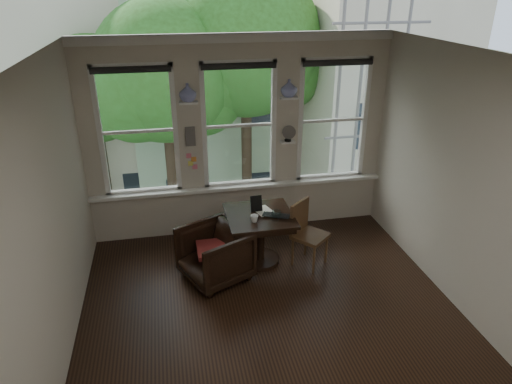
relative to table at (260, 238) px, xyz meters
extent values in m
plane|color=black|center=(-0.09, -1.18, -0.38)|extent=(4.50, 4.50, 0.00)
plane|color=silver|center=(-0.09, -1.18, 2.62)|extent=(4.50, 4.50, 0.00)
plane|color=beige|center=(-0.09, 1.07, 1.12)|extent=(4.50, 0.00, 4.50)
plane|color=beige|center=(-0.09, -3.43, 1.12)|extent=(4.50, 0.00, 4.50)
plane|color=beige|center=(-2.34, -1.18, 1.12)|extent=(0.00, 4.50, 4.50)
plane|color=beige|center=(2.16, -1.18, 1.12)|extent=(0.00, 4.50, 4.50)
cube|color=white|center=(-0.82, 0.97, 1.73)|extent=(0.26, 0.16, 0.03)
cube|color=white|center=(0.63, 0.97, 1.73)|extent=(0.26, 0.16, 0.03)
cube|color=#59544F|center=(-0.82, 1.00, 1.23)|extent=(0.14, 0.06, 0.28)
imported|color=white|center=(-0.82, 0.97, 1.86)|extent=(0.24, 0.24, 0.25)
imported|color=white|center=(0.63, 0.97, 1.86)|extent=(0.24, 0.24, 0.25)
imported|color=black|center=(-0.66, -0.28, -0.01)|extent=(1.07, 1.06, 0.74)
cube|color=maroon|center=(-0.66, -0.28, 0.08)|extent=(0.45, 0.45, 0.06)
imported|color=black|center=(0.18, -0.16, 0.39)|extent=(0.43, 0.37, 0.03)
imported|color=white|center=(-0.11, -0.19, 0.42)|extent=(0.12, 0.12, 0.10)
imported|color=white|center=(0.20, -0.13, 0.42)|extent=(0.15, 0.15, 0.10)
cube|color=black|center=(-0.02, 0.12, 0.48)|extent=(0.16, 0.09, 0.22)
cube|color=silver|center=(0.08, 0.09, 0.38)|extent=(0.30, 0.35, 0.00)
camera|label=1|loc=(-1.15, -5.38, 3.24)|focal=32.00mm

